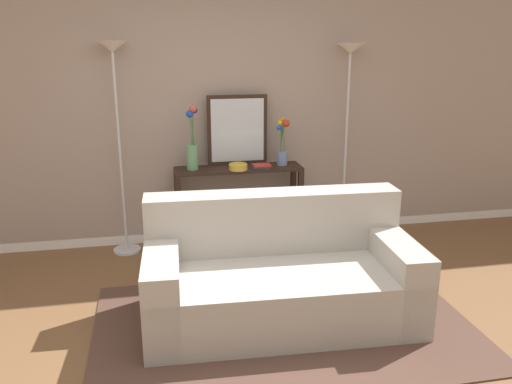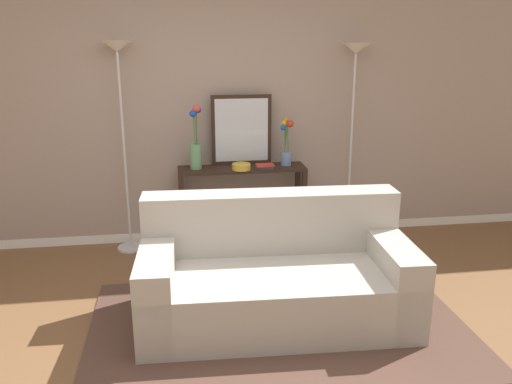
{
  "view_description": "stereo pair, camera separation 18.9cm",
  "coord_description": "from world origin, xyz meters",
  "px_view_note": "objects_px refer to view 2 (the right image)",
  "views": [
    {
      "loc": [
        -0.48,
        -2.82,
        1.99
      ],
      "look_at": [
        0.33,
        1.24,
        0.76
      ],
      "focal_mm": 36.74,
      "sensor_mm": 36.0,
      "label": 1
    },
    {
      "loc": [
        -0.29,
        -2.86,
        1.99
      ],
      "look_at": [
        0.33,
        1.24,
        0.76
      ],
      "focal_mm": 36.74,
      "sensor_mm": 36.0,
      "label": 2
    }
  ],
  "objects_px": {
    "book_row_under_console": "(210,241)",
    "floor_lamp_left": "(120,89)",
    "book_stack": "(264,166)",
    "console_table": "(242,193)",
    "floor_lamp_right": "(354,88)",
    "wall_mirror": "(242,130)",
    "vase_tall_flowers": "(196,146)",
    "fruit_bowl": "(241,166)",
    "vase_short_flowers": "(286,147)",
    "couch": "(275,278)"
  },
  "relations": [
    {
      "from": "fruit_bowl",
      "to": "book_stack",
      "type": "height_order",
      "value": "fruit_bowl"
    },
    {
      "from": "fruit_bowl",
      "to": "floor_lamp_right",
      "type": "bearing_deg",
      "value": 7.42
    },
    {
      "from": "book_row_under_console",
      "to": "wall_mirror",
      "type": "bearing_deg",
      "value": 20.71
    },
    {
      "from": "floor_lamp_left",
      "to": "book_stack",
      "type": "relative_size",
      "value": 10.33
    },
    {
      "from": "vase_short_flowers",
      "to": "console_table",
      "type": "bearing_deg",
      "value": -177.17
    },
    {
      "from": "couch",
      "to": "floor_lamp_right",
      "type": "distance_m",
      "value": 2.18
    },
    {
      "from": "floor_lamp_left",
      "to": "vase_short_flowers",
      "type": "xyz_separation_m",
      "value": [
        1.53,
        -0.03,
        -0.57
      ]
    },
    {
      "from": "wall_mirror",
      "to": "vase_tall_flowers",
      "type": "height_order",
      "value": "wall_mirror"
    },
    {
      "from": "floor_lamp_right",
      "to": "floor_lamp_left",
      "type": "bearing_deg",
      "value": 180.0
    },
    {
      "from": "vase_short_flowers",
      "to": "fruit_bowl",
      "type": "xyz_separation_m",
      "value": [
        -0.46,
        -0.11,
        -0.15
      ]
    },
    {
      "from": "wall_mirror",
      "to": "floor_lamp_left",
      "type": "bearing_deg",
      "value": -176.16
    },
    {
      "from": "floor_lamp_right",
      "to": "book_row_under_console",
      "type": "bearing_deg",
      "value": -177.81
    },
    {
      "from": "couch",
      "to": "book_stack",
      "type": "xyz_separation_m",
      "value": [
        0.15,
        1.35,
        0.5
      ]
    },
    {
      "from": "wall_mirror",
      "to": "fruit_bowl",
      "type": "distance_m",
      "value": 0.38
    },
    {
      "from": "book_row_under_console",
      "to": "floor_lamp_left",
      "type": "bearing_deg",
      "value": 175.95
    },
    {
      "from": "vase_short_flowers",
      "to": "book_row_under_console",
      "type": "height_order",
      "value": "vase_short_flowers"
    },
    {
      "from": "book_row_under_console",
      "to": "couch",
      "type": "bearing_deg",
      "value": -74.89
    },
    {
      "from": "console_table",
      "to": "floor_lamp_left",
      "type": "xyz_separation_m",
      "value": [
        -1.09,
        0.05,
        1.01
      ]
    },
    {
      "from": "vase_tall_flowers",
      "to": "book_stack",
      "type": "distance_m",
      "value": 0.68
    },
    {
      "from": "floor_lamp_left",
      "to": "book_row_under_console",
      "type": "height_order",
      "value": "floor_lamp_left"
    },
    {
      "from": "vase_tall_flowers",
      "to": "fruit_bowl",
      "type": "relative_size",
      "value": 3.46
    },
    {
      "from": "fruit_bowl",
      "to": "floor_lamp_left",
      "type": "bearing_deg",
      "value": 172.31
    },
    {
      "from": "book_stack",
      "to": "floor_lamp_right",
      "type": "bearing_deg",
      "value": 8.41
    },
    {
      "from": "floor_lamp_right",
      "to": "book_stack",
      "type": "bearing_deg",
      "value": -171.59
    },
    {
      "from": "vase_short_flowers",
      "to": "fruit_bowl",
      "type": "distance_m",
      "value": 0.49
    },
    {
      "from": "couch",
      "to": "floor_lamp_right",
      "type": "xyz_separation_m",
      "value": [
        1.04,
        1.48,
        1.22
      ]
    },
    {
      "from": "wall_mirror",
      "to": "vase_short_flowers",
      "type": "height_order",
      "value": "wall_mirror"
    },
    {
      "from": "console_table",
      "to": "book_row_under_console",
      "type": "bearing_deg",
      "value": -180.0
    },
    {
      "from": "fruit_bowl",
      "to": "book_row_under_console",
      "type": "xyz_separation_m",
      "value": [
        -0.31,
        0.09,
        -0.77
      ]
    },
    {
      "from": "vase_short_flowers",
      "to": "vase_tall_flowers",
      "type": "bearing_deg",
      "value": -178.61
    },
    {
      "from": "book_row_under_console",
      "to": "book_stack",
      "type": "bearing_deg",
      "value": -8.27
    },
    {
      "from": "console_table",
      "to": "vase_short_flowers",
      "type": "height_order",
      "value": "vase_short_flowers"
    },
    {
      "from": "vase_tall_flowers",
      "to": "vase_short_flowers",
      "type": "relative_size",
      "value": 1.32
    },
    {
      "from": "console_table",
      "to": "floor_lamp_right",
      "type": "height_order",
      "value": "floor_lamp_right"
    },
    {
      "from": "couch",
      "to": "wall_mirror",
      "type": "height_order",
      "value": "wall_mirror"
    },
    {
      "from": "couch",
      "to": "book_row_under_console",
      "type": "height_order",
      "value": "couch"
    },
    {
      "from": "couch",
      "to": "console_table",
      "type": "bearing_deg",
      "value": 92.44
    },
    {
      "from": "vase_tall_flowers",
      "to": "fruit_bowl",
      "type": "distance_m",
      "value": 0.47
    },
    {
      "from": "vase_short_flowers",
      "to": "book_row_under_console",
      "type": "distance_m",
      "value": 1.2
    },
    {
      "from": "floor_lamp_left",
      "to": "vase_tall_flowers",
      "type": "xyz_separation_m",
      "value": [
        0.66,
        -0.05,
        -0.52
      ]
    },
    {
      "from": "couch",
      "to": "floor_lamp_right",
      "type": "bearing_deg",
      "value": 55.04
    },
    {
      "from": "vase_tall_flowers",
      "to": "book_row_under_console",
      "type": "xyz_separation_m",
      "value": [
        0.11,
        -0.0,
        -0.96
      ]
    },
    {
      "from": "floor_lamp_left",
      "to": "vase_tall_flowers",
      "type": "relative_size",
      "value": 3.22
    },
    {
      "from": "wall_mirror",
      "to": "book_stack",
      "type": "distance_m",
      "value": 0.42
    },
    {
      "from": "floor_lamp_left",
      "to": "fruit_bowl",
      "type": "xyz_separation_m",
      "value": [
        1.08,
        -0.15,
        -0.72
      ]
    },
    {
      "from": "floor_lamp_left",
      "to": "book_stack",
      "type": "bearing_deg",
      "value": -5.79
    },
    {
      "from": "floor_lamp_left",
      "to": "floor_lamp_right",
      "type": "bearing_deg",
      "value": 0.0
    },
    {
      "from": "console_table",
      "to": "vase_tall_flowers",
      "type": "distance_m",
      "value": 0.65
    },
    {
      "from": "couch",
      "to": "wall_mirror",
      "type": "bearing_deg",
      "value": 91.67
    },
    {
      "from": "couch",
      "to": "fruit_bowl",
      "type": "bearing_deg",
      "value": 93.34
    }
  ]
}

